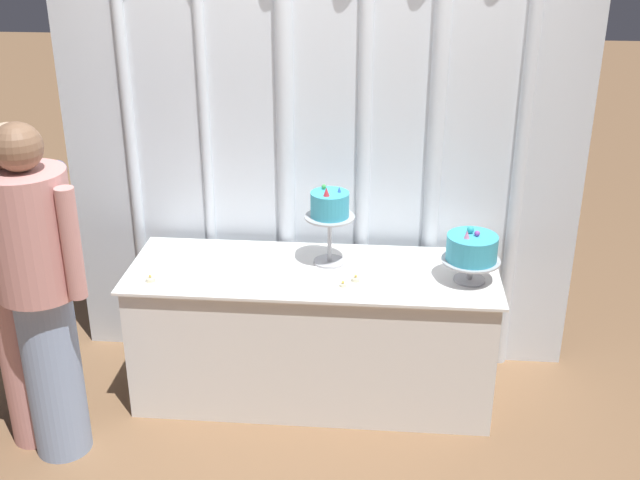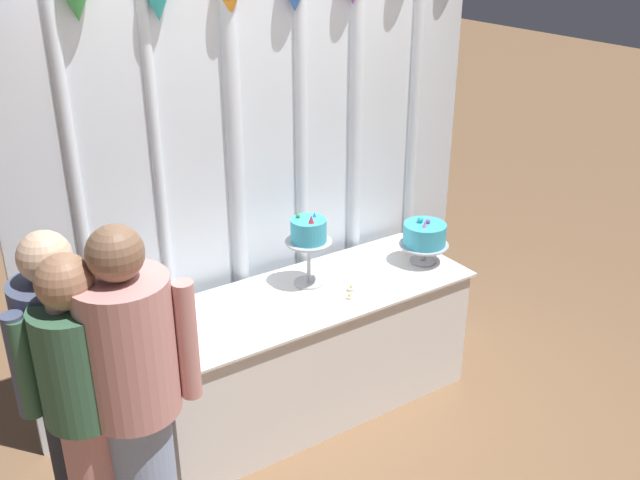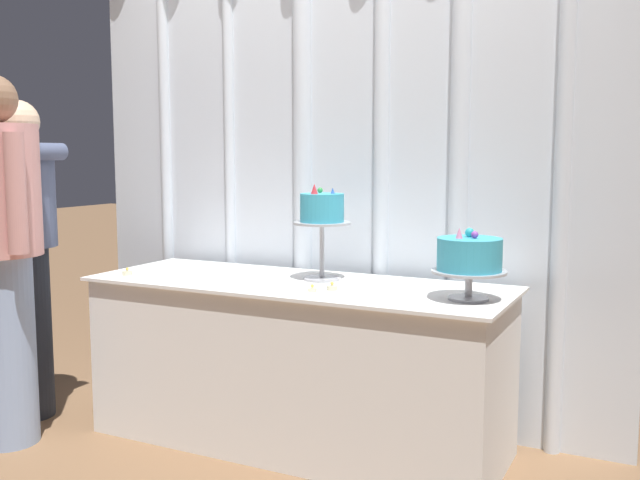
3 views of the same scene
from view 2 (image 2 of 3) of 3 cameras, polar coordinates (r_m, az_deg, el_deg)
name	(u,v)px [view 2 (image 2 of 3)]	position (r m, az deg, el deg)	size (l,w,h in m)	color
ground_plane	(317,414)	(4.38, -0.26, -13.44)	(24.00, 24.00, 0.00)	#846042
draped_curtain	(267,164)	(4.12, -4.15, 5.96)	(2.85, 0.16, 2.63)	silver
cake_table	(307,351)	(4.22, -1.03, -8.72)	(1.93, 0.69, 0.75)	white
cake_display_nearleft	(309,235)	(4.00, -0.90, 0.41)	(0.26, 0.26, 0.44)	#B2B2B7
cake_display_nearright	(424,236)	(4.35, 8.18, 0.32)	(0.30, 0.30, 0.29)	#B2B2B7
tealight_far_left	(187,355)	(3.55, -10.35, -8.87)	(0.05, 0.05, 0.04)	beige
tealight_near_left	(349,297)	(3.98, 2.31, -4.49)	(0.04, 0.04, 0.03)	beige
tealight_near_right	(351,289)	(4.06, 2.46, -3.86)	(0.05, 0.05, 0.04)	beige
guest_girl_blue_dress	(68,388)	(3.27, -19.13, -10.86)	(0.45, 0.57, 1.59)	#282D38
guest_man_pink_jacket	(135,402)	(3.06, -14.31, -12.16)	(0.51, 0.48, 1.67)	#93ADD6
guest_man_dark_suit	(87,415)	(3.11, -17.80, -12.91)	(0.43, 0.42, 1.58)	#D6938E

